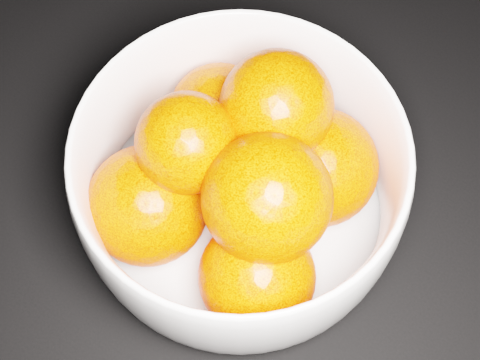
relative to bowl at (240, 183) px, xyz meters
The scene contains 3 objects.
ground 0.15m from the bowl, 152.34° to the right, with size 3.00×3.00×0.00m, color black.
bowl is the anchor object (origin of this frame).
orange_pile 0.02m from the bowl, 12.79° to the right, with size 0.19×0.20×0.15m.
Camera 1 is at (0.26, -0.11, 0.53)m, focal length 50.00 mm.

